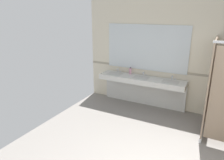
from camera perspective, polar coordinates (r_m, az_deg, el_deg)
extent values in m
cube|color=#9E937F|center=(5.67, 27.97, 0.51)|extent=(7.36, 0.01, 0.06)
cube|color=silver|center=(5.77, 7.92, 0.05)|extent=(2.36, 0.53, 0.14)
cube|color=silver|center=(6.12, 8.48, -3.19)|extent=(2.36, 0.08, 0.72)
cube|color=#ADADA8|center=(6.03, 0.80, 1.22)|extent=(0.42, 0.29, 0.11)
cylinder|color=silver|center=(6.18, 1.67, 2.64)|extent=(0.04, 0.04, 0.11)
cylinder|color=silver|center=(6.12, 1.45, 2.93)|extent=(0.03, 0.11, 0.03)
sphere|color=silver|center=(6.17, 2.29, 2.36)|extent=(0.04, 0.04, 0.04)
cube|color=#ADADA8|center=(5.74, 7.83, 0.16)|extent=(0.42, 0.29, 0.11)
cylinder|color=silver|center=(5.89, 8.56, 1.67)|extent=(0.04, 0.04, 0.11)
cylinder|color=silver|center=(5.83, 8.40, 1.96)|extent=(0.03, 0.11, 0.03)
sphere|color=silver|center=(5.89, 9.22, 1.37)|extent=(0.04, 0.04, 0.04)
cube|color=#ADADA8|center=(5.54, 15.48, -1.00)|extent=(0.42, 0.29, 0.11)
cylinder|color=silver|center=(5.70, 16.03, 0.60)|extent=(0.04, 0.04, 0.11)
cylinder|color=silver|center=(5.64, 15.95, 0.88)|extent=(0.03, 0.11, 0.03)
sphere|color=silver|center=(5.71, 16.71, 0.28)|extent=(0.04, 0.04, 0.04)
cube|color=silver|center=(5.83, 9.21, 8.61)|extent=(2.26, 0.02, 1.23)
cube|color=#84705B|center=(4.98, 24.92, -0.95)|extent=(0.03, 1.40, 1.92)
cylinder|color=silver|center=(4.81, 22.77, -14.77)|extent=(0.05, 0.05, 0.12)
cylinder|color=#D899B2|center=(6.01, 4.97, 2.41)|extent=(0.07, 0.07, 0.17)
cylinder|color=black|center=(5.98, 5.00, 3.36)|extent=(0.03, 0.03, 0.04)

